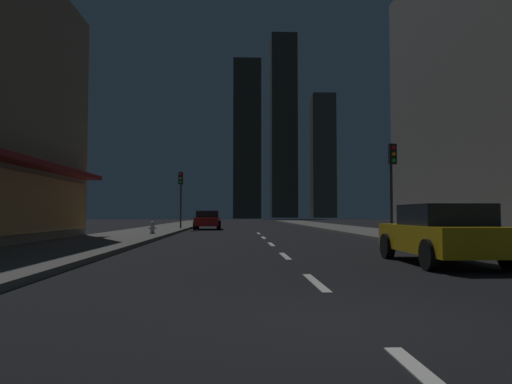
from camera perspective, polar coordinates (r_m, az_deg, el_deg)
name	(u,v)px	position (r m, az deg, el deg)	size (l,w,h in m)	color
ground_plane	(254,230)	(37.23, -0.29, -4.59)	(78.00, 136.00, 0.10)	black
sidewalk_right	(342,228)	(38.14, 10.31, -4.31)	(4.00, 76.00, 0.15)	#605E59
sidewalk_left	(164,228)	(37.61, -11.04, -4.33)	(4.00, 76.00, 0.15)	#605E59
lane_marking_center	(277,249)	(16.29, 2.55, -6.90)	(0.16, 28.20, 0.01)	silver
skyscraper_distant_tall	(247,140)	(121.82, -1.11, 6.26)	(6.94, 8.67, 40.08)	#322F25
skyscraper_distant_mid	(284,126)	(150.99, 3.34, 7.90)	(8.05, 7.80, 57.61)	#353328
skyscraper_distant_short	(323,156)	(148.54, 8.07, 4.27)	(6.85, 8.27, 37.99)	#4A4637
car_parked_near	(442,233)	(12.41, 21.46, -4.66)	(1.98, 4.24, 1.45)	gold
car_parked_far	(208,220)	(37.11, -5.85, -3.36)	(1.98, 4.24, 1.45)	#B21919
fire_hydrant_far_left	(152,228)	(26.18, -12.36, -4.25)	(0.42, 0.30, 0.65)	#B2B2B2
traffic_light_near_right	(392,169)	(21.80, 16.06, 2.66)	(0.32, 0.48, 4.20)	#2D2D2D
traffic_light_far_left	(181,187)	(35.61, -9.05, 0.58)	(0.32, 0.48, 4.20)	#2D2D2D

